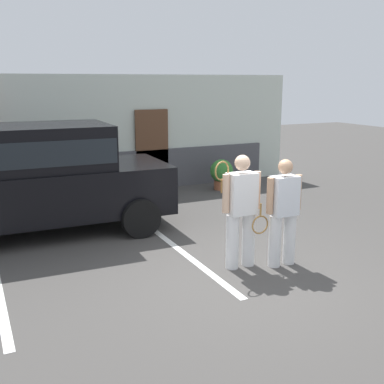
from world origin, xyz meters
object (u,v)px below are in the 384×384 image
Objects in this scene: parked_suv at (38,174)px; potted_plant_by_porch at (222,173)px; tennis_player_man at (241,210)px; tennis_player_woman at (283,211)px.

potted_plant_by_porch is at bearing 21.81° from parked_suv.
tennis_player_man is 0.66m from tennis_player_woman.
tennis_player_woman is (0.62, -0.22, -0.05)m from tennis_player_man.
tennis_player_man is 5.41m from potted_plant_by_porch.
tennis_player_man is 1.05× the size of tennis_player_woman.
tennis_player_woman is at bearing -44.29° from parked_suv.
parked_suv is 2.77× the size of tennis_player_woman.
parked_suv is 4.54m from tennis_player_woman.
parked_suv is 3.96m from tennis_player_man.
tennis_player_man reaches higher than tennis_player_woman.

